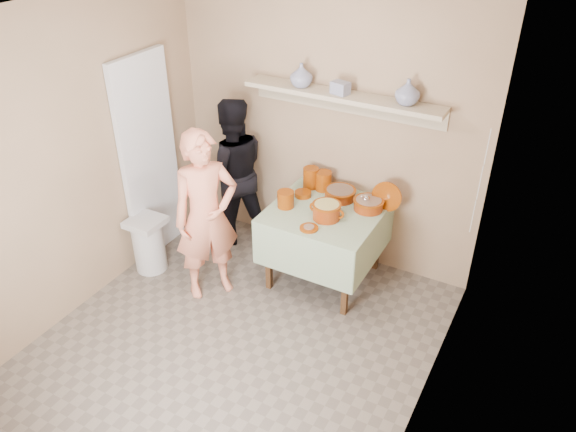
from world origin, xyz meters
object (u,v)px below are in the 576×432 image
Objects in this scene: cazuela_rice at (327,210)px; trash_bin at (149,244)px; serving_table at (326,221)px; person_helper at (232,172)px; person_cook at (206,217)px.

cazuela_rice is 0.59× the size of trash_bin.
serving_table is at bearing 115.46° from cazuela_rice.
serving_table is at bearing 125.77° from person_helper.
person_helper is 2.74× the size of trash_bin.
person_cook reaches higher than person_helper.
person_cook is 2.83× the size of trash_bin.
cazuela_rice reaches higher than trash_bin.
person_cook is at bearing -150.07° from cazuela_rice.
person_helper is 1.16m from serving_table.
person_cook is 4.80× the size of cazuela_rice.
trash_bin is at bearing -161.61° from cazuela_rice.
person_cook is 1.04m from cazuela_rice.
person_helper is 1.58× the size of serving_table.
serving_table is at bearing 23.35° from trash_bin.
serving_table reaches higher than trash_bin.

